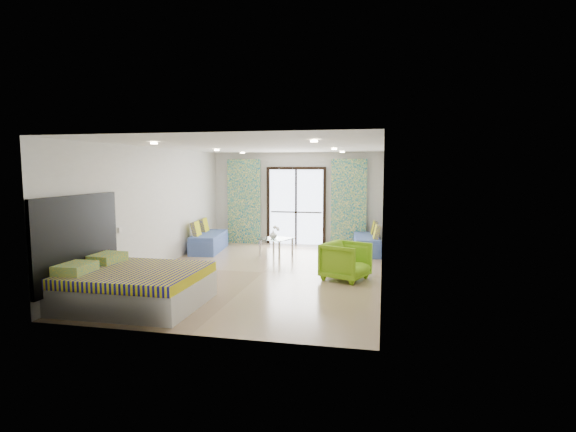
% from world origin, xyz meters
% --- Properties ---
extents(floor, '(5.00, 7.50, 0.01)m').
position_xyz_m(floor, '(0.00, 0.00, 0.00)').
color(floor, '#967959').
rests_on(floor, ground).
extents(ceiling, '(5.00, 7.50, 0.01)m').
position_xyz_m(ceiling, '(0.00, 0.00, 2.70)').
color(ceiling, silver).
rests_on(ceiling, ground).
extents(wall_back, '(5.00, 0.01, 2.70)m').
position_xyz_m(wall_back, '(0.00, 3.75, 1.35)').
color(wall_back, silver).
rests_on(wall_back, ground).
extents(wall_front, '(5.00, 0.01, 2.70)m').
position_xyz_m(wall_front, '(0.00, -3.75, 1.35)').
color(wall_front, silver).
rests_on(wall_front, ground).
extents(wall_left, '(0.01, 7.50, 2.70)m').
position_xyz_m(wall_left, '(-2.50, 0.00, 1.35)').
color(wall_left, silver).
rests_on(wall_left, ground).
extents(wall_right, '(0.01, 7.50, 2.70)m').
position_xyz_m(wall_right, '(2.50, 0.00, 1.35)').
color(wall_right, silver).
rests_on(wall_right, ground).
extents(balcony_door, '(1.76, 0.08, 2.28)m').
position_xyz_m(balcony_door, '(0.00, 3.72, 1.26)').
color(balcony_door, black).
rests_on(balcony_door, floor).
extents(balcony_rail, '(1.52, 0.03, 0.04)m').
position_xyz_m(balcony_rail, '(0.00, 3.73, 0.95)').
color(balcony_rail, '#595451').
rests_on(balcony_rail, balcony_door).
extents(curtain_left, '(1.00, 0.10, 2.50)m').
position_xyz_m(curtain_left, '(-1.55, 3.57, 1.25)').
color(curtain_left, white).
rests_on(curtain_left, floor).
extents(curtain_right, '(1.00, 0.10, 2.50)m').
position_xyz_m(curtain_right, '(1.55, 3.57, 1.25)').
color(curtain_right, white).
rests_on(curtain_right, floor).
extents(downlight_a, '(0.12, 0.12, 0.02)m').
position_xyz_m(downlight_a, '(-1.40, -2.00, 2.67)').
color(downlight_a, '#FFE0B2').
rests_on(downlight_a, ceiling).
extents(downlight_b, '(0.12, 0.12, 0.02)m').
position_xyz_m(downlight_b, '(1.40, -2.00, 2.67)').
color(downlight_b, '#FFE0B2').
rests_on(downlight_b, ceiling).
extents(downlight_c, '(0.12, 0.12, 0.02)m').
position_xyz_m(downlight_c, '(-1.40, 1.00, 2.67)').
color(downlight_c, '#FFE0B2').
rests_on(downlight_c, ceiling).
extents(downlight_d, '(0.12, 0.12, 0.02)m').
position_xyz_m(downlight_d, '(1.40, 1.00, 2.67)').
color(downlight_d, '#FFE0B2').
rests_on(downlight_d, ceiling).
extents(downlight_e, '(0.12, 0.12, 0.02)m').
position_xyz_m(downlight_e, '(-1.40, 3.00, 2.67)').
color(downlight_e, '#FFE0B2').
rests_on(downlight_e, ceiling).
extents(downlight_f, '(0.12, 0.12, 0.02)m').
position_xyz_m(downlight_f, '(1.40, 3.00, 2.67)').
color(downlight_f, '#FFE0B2').
rests_on(downlight_f, ceiling).
extents(headboard, '(0.06, 2.10, 1.50)m').
position_xyz_m(headboard, '(-2.46, -2.70, 1.05)').
color(headboard, black).
rests_on(headboard, floor).
extents(switch_plate, '(0.02, 0.10, 0.10)m').
position_xyz_m(switch_plate, '(-2.47, -1.45, 1.05)').
color(switch_plate, silver).
rests_on(switch_plate, wall_left).
extents(bed, '(2.18, 1.78, 0.75)m').
position_xyz_m(bed, '(-1.48, -2.70, 0.31)').
color(bed, silver).
rests_on(bed, floor).
extents(daybed_left, '(0.89, 1.80, 0.85)m').
position_xyz_m(daybed_left, '(-2.12, 2.13, 0.27)').
color(daybed_left, '#40589A').
rests_on(daybed_left, floor).
extents(daybed_right, '(0.79, 1.69, 0.81)m').
position_xyz_m(daybed_right, '(2.11, 2.73, 0.25)').
color(daybed_right, '#40589A').
rests_on(daybed_right, floor).
extents(coffee_table, '(0.89, 0.89, 0.79)m').
position_xyz_m(coffee_table, '(-0.16, 1.86, 0.40)').
color(coffee_table, silver).
rests_on(coffee_table, floor).
extents(vase, '(0.24, 0.25, 0.19)m').
position_xyz_m(vase, '(-0.23, 1.85, 0.55)').
color(vase, white).
rests_on(vase, coffee_table).
extents(armchair, '(1.02, 1.04, 0.83)m').
position_xyz_m(armchair, '(1.79, -0.26, 0.42)').
color(armchair, '#74AF16').
rests_on(armchair, floor).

